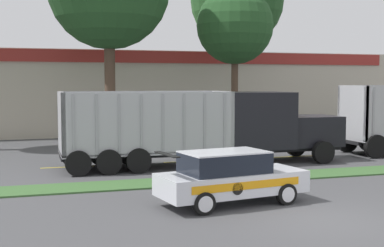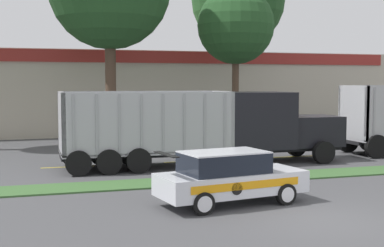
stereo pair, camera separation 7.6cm
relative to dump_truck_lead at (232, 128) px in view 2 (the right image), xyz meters
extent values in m
plane|color=#474749|center=(-1.28, -10.04, -1.61)|extent=(600.00, 600.00, 0.00)
cube|color=#3D6633|center=(-1.28, -3.70, -1.58)|extent=(120.00, 1.73, 0.06)
cube|color=yellow|center=(-7.05, 1.16, -1.60)|extent=(2.40, 0.14, 0.01)
cube|color=yellow|center=(-1.65, 1.16, -1.60)|extent=(2.40, 0.14, 0.01)
cube|color=yellow|center=(3.75, 1.16, -1.60)|extent=(2.40, 0.14, 0.01)
cube|color=black|center=(-1.16, 0.00, -1.01)|extent=(12.64, 1.43, 0.18)
cube|color=black|center=(3.87, 0.00, -0.23)|extent=(2.57, 2.13, 1.38)
cube|color=#B7B7BC|center=(5.19, 0.00, -0.23)|extent=(0.06, 1.82, 1.17)
cube|color=black|center=(1.09, 0.00, 0.33)|extent=(2.99, 2.59, 2.51)
cube|color=black|center=(2.61, 0.00, 0.77)|extent=(0.04, 2.20, 1.13)
cylinder|color=silver|center=(-0.50, -0.84, 0.97)|extent=(0.14, 0.14, 1.27)
cube|color=#ADADB2|center=(-3.95, 0.00, -0.86)|extent=(7.08, 2.59, 0.12)
cube|color=#ADADB2|center=(-0.48, 0.00, 0.39)|extent=(0.16, 2.59, 2.50)
cube|color=#ADADB2|center=(-7.41, 0.00, 0.39)|extent=(0.16, 2.59, 2.50)
cube|color=#ADADB2|center=(-3.95, -1.21, 0.39)|extent=(7.08, 0.16, 2.50)
cube|color=#ADADB2|center=(-3.95, 1.22, 0.39)|extent=(7.08, 0.16, 2.50)
cube|color=#99999E|center=(-7.04, -1.31, 0.39)|extent=(0.10, 0.04, 2.37)
cube|color=#99999E|center=(-6.16, -1.31, 0.39)|extent=(0.10, 0.04, 2.37)
cube|color=#99999E|center=(-5.27, -1.31, 0.39)|extent=(0.10, 0.04, 2.37)
cube|color=#99999E|center=(-4.39, -1.31, 0.39)|extent=(0.10, 0.04, 2.37)
cube|color=#99999E|center=(-3.50, -1.31, 0.39)|extent=(0.10, 0.04, 2.37)
cube|color=#99999E|center=(-2.62, -1.31, 0.39)|extent=(0.10, 0.04, 2.37)
cube|color=#99999E|center=(-1.73, -1.31, 0.39)|extent=(0.10, 0.04, 2.37)
cube|color=#99999E|center=(-0.85, -1.31, 0.39)|extent=(0.10, 0.04, 2.37)
cylinder|color=black|center=(3.87, -1.27, -1.10)|extent=(1.01, 0.30, 1.01)
cylinder|color=black|center=(3.87, 1.28, -1.10)|extent=(1.01, 0.30, 1.01)
cylinder|color=black|center=(-6.89, -1.27, -1.10)|extent=(1.01, 0.30, 1.01)
cylinder|color=black|center=(-6.89, 1.28, -1.10)|extent=(1.01, 0.30, 1.01)
cylinder|color=black|center=(-5.70, -1.27, -1.10)|extent=(1.01, 0.30, 1.01)
cylinder|color=black|center=(-5.70, 1.28, -1.10)|extent=(1.01, 0.30, 1.01)
cylinder|color=black|center=(-4.51, -1.27, -1.10)|extent=(1.01, 0.30, 1.01)
cylinder|color=black|center=(-4.51, 1.28, -1.10)|extent=(1.01, 0.30, 1.01)
cube|color=#B7B7BC|center=(6.63, 0.64, 0.54)|extent=(0.16, 2.40, 2.66)
cube|color=#A3A3A8|center=(6.97, -0.58, 0.54)|extent=(0.10, 0.04, 2.53)
cylinder|color=black|center=(7.15, -0.54, -1.03)|extent=(1.14, 0.30, 1.14)
cylinder|color=black|center=(7.15, 1.82, -1.03)|extent=(1.14, 0.30, 1.14)
cylinder|color=black|center=(8.47, 1.82, -1.03)|extent=(1.14, 0.30, 1.14)
cube|color=silver|center=(-2.94, -7.42, -0.96)|extent=(4.68, 2.41, 0.65)
cube|color=black|center=(-3.20, -7.46, -0.34)|extent=(2.66, 1.89, 0.59)
cube|color=silver|center=(-3.20, -7.46, -0.02)|extent=(2.66, 1.89, 0.04)
cube|color=black|center=(-5.04, -7.76, 0.02)|extent=(0.42, 1.39, 0.03)
cube|color=orange|center=(-2.80, -8.28, -0.90)|extent=(3.52, 0.58, 0.23)
cylinder|color=black|center=(-3.13, -8.33, -0.96)|extent=(0.35, 0.06, 0.35)
cylinder|color=black|center=(-1.44, -8.01, -1.28)|extent=(0.67, 0.30, 0.64)
cylinder|color=silver|center=(-1.43, -8.12, -1.28)|extent=(0.45, 0.08, 0.45)
cylinder|color=black|center=(-1.70, -6.39, -1.28)|extent=(0.67, 0.30, 0.64)
cylinder|color=silver|center=(-1.72, -6.28, -1.28)|extent=(0.45, 0.08, 0.45)
cylinder|color=black|center=(-4.17, -8.45, -1.28)|extent=(0.67, 0.30, 0.64)
cylinder|color=silver|center=(-4.16, -8.55, -1.28)|extent=(0.45, 0.08, 0.45)
cylinder|color=black|center=(-4.43, -6.83, -1.28)|extent=(0.67, 0.30, 0.64)
cylinder|color=silver|center=(-4.45, -6.72, -1.28)|extent=(0.45, 0.08, 0.45)
cube|color=#BCB29E|center=(-0.61, 19.34, 1.28)|extent=(38.09, 12.00, 5.78)
cube|color=maroon|center=(-0.61, 13.29, 3.72)|extent=(36.19, 0.10, 0.80)
cylinder|color=brown|center=(3.54, 8.54, 1.29)|extent=(0.42, 0.42, 5.78)
sphere|color=#234C23|center=(3.54, 8.54, 5.47)|extent=(4.70, 4.70, 4.70)
cylinder|color=brown|center=(6.12, 14.56, 2.24)|extent=(0.49, 0.49, 7.68)
sphere|color=#234C23|center=(6.12, 14.56, 7.94)|extent=(6.78, 6.78, 6.78)
cylinder|color=brown|center=(-4.15, 8.42, 1.91)|extent=(0.61, 0.61, 7.02)
camera|label=1|loc=(-8.79, -22.11, 2.04)|focal=50.00mm
camera|label=2|loc=(-8.71, -22.13, 2.04)|focal=50.00mm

